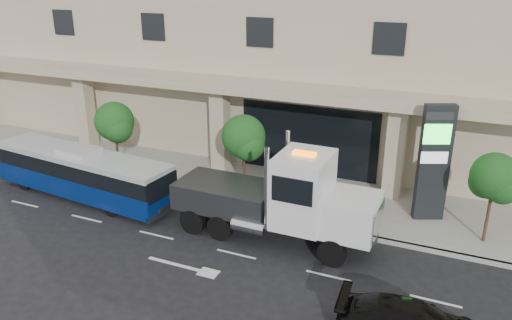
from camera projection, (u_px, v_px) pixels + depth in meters
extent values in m
plane|color=black|center=(251.00, 238.00, 22.27)|extent=(120.00, 120.00, 0.00)
cube|color=gray|center=(289.00, 193.00, 26.52)|extent=(120.00, 6.00, 0.15)
cube|color=gray|center=(268.00, 217.00, 23.95)|extent=(120.00, 0.30, 0.15)
cube|color=tan|center=(303.00, 92.00, 26.24)|extent=(60.00, 2.80, 0.50)
cube|color=black|center=(308.00, 140.00, 28.33)|extent=(8.00, 0.12, 4.00)
cube|color=tan|center=(85.00, 110.00, 32.79)|extent=(0.90, 0.90, 4.90)
cube|color=tan|center=(220.00, 128.00, 29.04)|extent=(0.90, 0.90, 4.90)
cube|color=tan|center=(395.00, 151.00, 25.29)|extent=(0.90, 0.90, 4.90)
cylinder|color=#422B19|center=(117.00, 150.00, 28.55)|extent=(0.14, 0.14, 2.80)
sphere|color=#113D17|center=(114.00, 121.00, 27.93)|extent=(2.20, 2.20, 2.20)
sphere|color=#113D17|center=(118.00, 128.00, 27.75)|extent=(1.65, 1.65, 1.65)
sphere|color=#113D17|center=(113.00, 126.00, 28.36)|extent=(1.54, 1.54, 1.54)
cylinder|color=#422B19|center=(244.00, 170.00, 25.52)|extent=(0.14, 0.14, 2.94)
sphere|color=#113D17|center=(244.00, 136.00, 24.88)|extent=(2.20, 2.20, 2.20)
sphere|color=#113D17|center=(248.00, 145.00, 24.70)|extent=(1.65, 1.65, 1.65)
sphere|color=#113D17|center=(240.00, 142.00, 25.31)|extent=(1.54, 1.54, 1.54)
cylinder|color=#422B19|center=(488.00, 213.00, 21.25)|extent=(0.14, 0.14, 2.73)
sphere|color=#113D17|center=(495.00, 176.00, 20.66)|extent=(2.00, 2.00, 2.00)
sphere|color=#113D17|center=(503.00, 186.00, 20.46)|extent=(1.50, 1.50, 1.50)
sphere|color=#113D17|center=(485.00, 182.00, 21.08)|extent=(1.40, 1.40, 1.40)
cylinder|color=black|center=(24.00, 182.00, 27.05)|extent=(0.91, 0.36, 0.89)
cylinder|color=black|center=(53.00, 171.00, 28.57)|extent=(0.91, 0.36, 0.89)
cylinder|color=black|center=(111.00, 208.00, 24.11)|extent=(0.91, 0.36, 0.89)
cylinder|color=black|center=(138.00, 194.00, 25.63)|extent=(0.91, 0.36, 0.89)
cube|color=#061B56|center=(83.00, 182.00, 26.03)|extent=(10.85, 3.29, 1.07)
cube|color=black|center=(81.00, 165.00, 25.70)|extent=(10.85, 3.33, 0.80)
cube|color=#B6BCC0|center=(80.00, 156.00, 25.51)|extent=(10.85, 3.29, 0.27)
cube|color=#B6BCC0|center=(79.00, 151.00, 25.41)|extent=(2.09, 1.61, 0.27)
cube|color=#2D3033|center=(19.00, 171.00, 28.62)|extent=(0.36, 2.23, 0.27)
cube|color=#2D3033|center=(163.00, 212.00, 23.76)|extent=(0.36, 2.23, 0.27)
cube|color=#2D3033|center=(273.00, 220.00, 22.01)|extent=(9.05, 1.19, 0.43)
cube|color=silver|center=(352.00, 215.00, 20.31)|extent=(2.16, 2.47, 1.59)
cube|color=silver|center=(378.00, 220.00, 19.90)|extent=(0.11, 2.13, 1.28)
cube|color=silver|center=(303.00, 189.00, 20.87)|extent=(2.16, 2.69, 3.08)
cube|color=black|center=(327.00, 183.00, 20.31)|extent=(0.13, 2.34, 1.28)
cylinder|color=silver|center=(266.00, 189.00, 20.23)|extent=(0.19, 0.19, 3.61)
cylinder|color=silver|center=(287.00, 170.00, 22.22)|extent=(0.19, 0.19, 3.61)
cube|color=#2D3033|center=(227.00, 195.00, 22.61)|extent=(4.50, 2.61, 1.17)
cube|color=#2D3033|center=(180.00, 198.00, 23.82)|extent=(1.70, 0.32, 0.23)
cube|color=#2D3033|center=(169.00, 203.00, 24.22)|extent=(0.29, 1.92, 0.19)
cube|color=orange|center=(304.00, 154.00, 20.30)|extent=(0.96, 0.39, 0.15)
cylinder|color=black|center=(332.00, 253.00, 19.98)|extent=(1.17, 0.36, 1.17)
cylinder|color=black|center=(347.00, 228.00, 21.88)|extent=(1.17, 0.36, 1.17)
cylinder|color=black|center=(220.00, 227.00, 21.95)|extent=(1.17, 0.36, 1.17)
cylinder|color=black|center=(242.00, 207.00, 23.85)|extent=(1.17, 0.36, 1.17)
cylinder|color=black|center=(193.00, 221.00, 22.49)|extent=(1.17, 0.36, 1.17)
cylinder|color=black|center=(217.00, 202.00, 24.39)|extent=(1.17, 0.36, 1.17)
cube|color=black|center=(434.00, 163.00, 22.79)|extent=(1.46, 0.97, 5.55)
cube|color=#25E039|center=(437.00, 134.00, 22.04)|extent=(1.13, 0.52, 0.92)
cube|color=silver|center=(434.00, 158.00, 22.44)|extent=(1.13, 0.52, 0.55)
cube|color=#262628|center=(440.00, 116.00, 21.75)|extent=(1.13, 0.52, 0.37)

